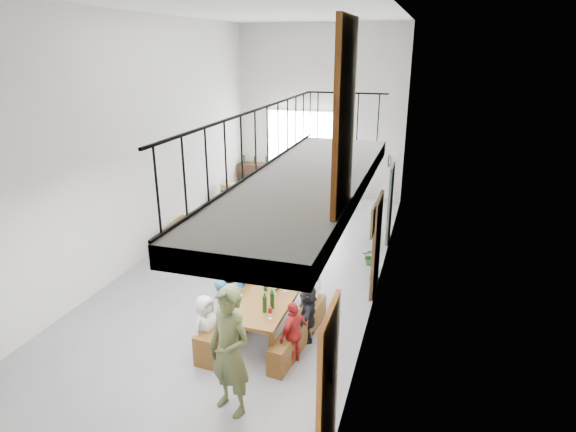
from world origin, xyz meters
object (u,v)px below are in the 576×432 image
(serving_counter, at_px, (266,179))
(bicycle_near, at_px, (326,186))
(bench_inner, at_px, (236,319))
(tasting_table, at_px, (270,301))
(side_bench, at_px, (176,234))
(host_standing, at_px, (230,351))
(oak_barrel, at_px, (230,196))

(serving_counter, height_order, bicycle_near, serving_counter)
(bench_inner, xyz_separation_m, serving_counter, (-2.32, 8.27, 0.24))
(tasting_table, xyz_separation_m, side_bench, (-3.70, 3.32, -0.47))
(tasting_table, xyz_separation_m, host_standing, (0.06, -1.84, 0.23))
(bicycle_near, bearing_deg, host_standing, -176.06)
(tasting_table, height_order, serving_counter, serving_counter)
(bench_inner, xyz_separation_m, bicycle_near, (-0.19, 8.05, 0.22))
(tasting_table, distance_m, oak_barrel, 7.21)
(host_standing, bearing_deg, side_bench, 147.76)
(bench_inner, distance_m, serving_counter, 8.59)
(tasting_table, height_order, side_bench, tasting_table)
(oak_barrel, bearing_deg, bicycle_near, 32.57)
(tasting_table, bearing_deg, serving_counter, 111.00)
(side_bench, xyz_separation_m, host_standing, (3.76, -5.15, 0.70))
(tasting_table, distance_m, bicycle_near, 8.06)
(tasting_table, distance_m, side_bench, 4.99)
(bench_inner, bearing_deg, host_standing, -64.45)
(host_standing, relative_size, bicycle_near, 1.02)
(side_bench, height_order, host_standing, host_standing)
(side_bench, relative_size, host_standing, 0.90)
(side_bench, distance_m, bicycle_near, 5.52)
(side_bench, bearing_deg, bicycle_near, 58.47)
(host_standing, bearing_deg, bicycle_near, 116.72)
(side_bench, relative_size, oak_barrel, 2.10)
(tasting_table, bearing_deg, bicycle_near, 97.12)
(tasting_table, height_order, bench_inner, tasting_table)
(host_standing, bearing_deg, tasting_table, 113.62)
(tasting_table, xyz_separation_m, bicycle_near, (-0.81, 8.01, -0.22))
(serving_counter, bearing_deg, tasting_table, -72.11)
(host_standing, height_order, bicycle_near, host_standing)
(bicycle_near, bearing_deg, oak_barrel, 121.41)
(tasting_table, relative_size, side_bench, 1.20)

